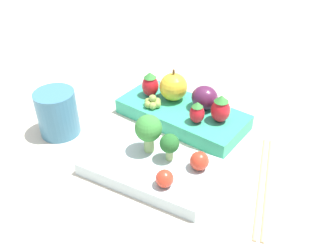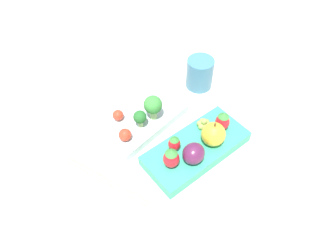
{
  "view_description": "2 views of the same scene",
  "coord_description": "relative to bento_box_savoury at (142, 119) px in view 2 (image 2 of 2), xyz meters",
  "views": [
    {
      "loc": [
        -0.23,
        0.43,
        0.39
      ],
      "look_at": [
        -0.0,
        0.0,
        0.04
      ],
      "focal_mm": 40.0,
      "sensor_mm": 36.0,
      "label": 1
    },
    {
      "loc": [
        -0.3,
        -0.28,
        0.53
      ],
      "look_at": [
        -0.0,
        0.0,
        0.04
      ],
      "focal_mm": 32.0,
      "sensor_mm": 36.0,
      "label": 2
    }
  ],
  "objects": [
    {
      "name": "ground_plane",
      "position": [
        0.01,
        -0.07,
        -0.01
      ],
      "size": [
        4.0,
        4.0,
        0.0
      ],
      "primitive_type": "plane",
      "color": "beige"
    },
    {
      "name": "bento_box_savoury",
      "position": [
        0.0,
        0.0,
        0.0
      ],
      "size": [
        0.2,
        0.11,
        0.02
      ],
      "color": "silver",
      "rests_on": "ground_plane"
    },
    {
      "name": "bento_box_fruit",
      "position": [
        0.02,
        -0.15,
        0.0
      ],
      "size": [
        0.24,
        0.14,
        0.03
      ],
      "color": "#33A87F",
      "rests_on": "ground_plane"
    },
    {
      "name": "broccoli_floret_0",
      "position": [
        -0.02,
        -0.02,
        0.04
      ],
      "size": [
        0.03,
        0.03,
        0.04
      ],
      "color": "#93B770",
      "rests_on": "bento_box_savoury"
    },
    {
      "name": "broccoli_floret_1",
      "position": [
        0.02,
        -0.02,
        0.05
      ],
      "size": [
        0.04,
        0.04,
        0.06
      ],
      "color": "#93B770",
      "rests_on": "bento_box_savoury"
    },
    {
      "name": "cherry_tomato_0",
      "position": [
        -0.04,
        0.03,
        0.02
      ],
      "size": [
        0.03,
        0.03,
        0.03
      ],
      "color": "red",
      "rests_on": "bento_box_savoury"
    },
    {
      "name": "cherry_tomato_1",
      "position": [
        -0.07,
        -0.02,
        0.02
      ],
      "size": [
        0.03,
        0.03,
        0.03
      ],
      "color": "red",
      "rests_on": "bento_box_savoury"
    },
    {
      "name": "apple",
      "position": [
        0.05,
        -0.16,
        0.04
      ],
      "size": [
        0.05,
        0.05,
        0.06
      ],
      "color": "gold",
      "rests_on": "bento_box_fruit"
    },
    {
      "name": "strawberry_0",
      "position": [
        -0.05,
        -0.14,
        0.04
      ],
      "size": [
        0.03,
        0.03,
        0.05
      ],
      "color": "red",
      "rests_on": "bento_box_fruit"
    },
    {
      "name": "strawberry_1",
      "position": [
        -0.02,
        -0.12,
        0.04
      ],
      "size": [
        0.03,
        0.03,
        0.04
      ],
      "color": "red",
      "rests_on": "bento_box_fruit"
    },
    {
      "name": "strawberry_2",
      "position": [
        0.09,
        -0.16,
        0.04
      ],
      "size": [
        0.03,
        0.03,
        0.05
      ],
      "color": "red",
      "rests_on": "bento_box_fruit"
    },
    {
      "name": "plum",
      "position": [
        -0.01,
        -0.16,
        0.04
      ],
      "size": [
        0.05,
        0.04,
        0.04
      ],
      "color": "#511E42",
      "rests_on": "bento_box_fruit"
    },
    {
      "name": "grape_cluster",
      "position": [
        0.07,
        -0.13,
        0.02
      ],
      "size": [
        0.03,
        0.03,
        0.02
      ],
      "color": "#8EA84C",
      "rests_on": "bento_box_fruit"
    },
    {
      "name": "drinking_cup",
      "position": [
        0.19,
        -0.02,
        0.03
      ],
      "size": [
        0.07,
        0.07,
        0.08
      ],
      "color": "teal",
      "rests_on": "ground_plane"
    },
    {
      "name": "chopsticks_pair",
      "position": [
        -0.16,
        -0.06,
        -0.01
      ],
      "size": [
        0.06,
        0.21,
        0.01
      ],
      "color": "tan",
      "rests_on": "ground_plane"
    }
  ]
}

